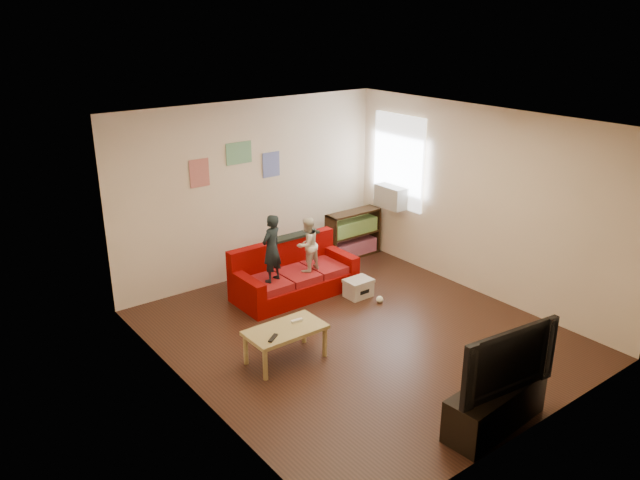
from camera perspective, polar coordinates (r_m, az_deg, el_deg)
room_shell at (r=7.54m, az=3.69°, el=0.47°), size 4.52×5.02×2.72m
sofa at (r=9.08m, az=-2.51°, el=-3.34°), size 1.79×0.82×0.79m
child_a at (r=8.51m, az=-4.45°, el=-0.78°), size 0.41×0.33×0.96m
child_b at (r=8.85m, az=-1.18°, el=-0.42°), size 0.44×0.37×0.80m
coffee_table at (r=7.37m, az=-3.18°, el=-8.47°), size 0.93×0.51×0.42m
remote at (r=7.12m, az=-4.32°, el=-8.92°), size 0.18×0.14×0.02m
game_controller at (r=7.47m, az=-2.13°, el=-7.38°), size 0.15×0.06×0.03m
bookshelf at (r=10.43m, az=3.03°, el=0.34°), size 0.98×0.29×0.78m
window at (r=10.07m, az=7.19°, el=7.14°), size 0.04×1.08×1.48m
ac_unit at (r=10.13m, az=6.56°, el=3.97°), size 0.28×0.55×0.35m
artwork_left at (r=8.97m, az=-10.97°, el=6.03°), size 0.30×0.01×0.40m
artwork_center at (r=9.22m, az=-7.43°, el=7.89°), size 0.42×0.01×0.32m
artwork_right at (r=9.55m, az=-4.49°, el=6.89°), size 0.30×0.01×0.38m
file_box at (r=9.04m, az=3.53°, el=-4.38°), size 0.39×0.30×0.27m
tv_stand at (r=6.59m, az=15.72°, el=-14.42°), size 1.23×0.49×0.45m
television at (r=6.30m, az=16.21°, el=-10.18°), size 1.18×0.29×0.68m
tissue at (r=8.91m, az=5.48°, el=-5.43°), size 0.13×0.13×0.10m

